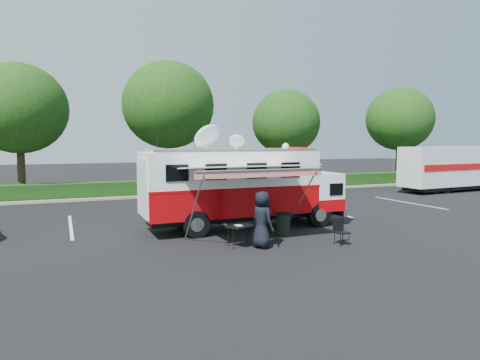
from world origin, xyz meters
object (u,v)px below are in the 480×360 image
Objects in this scene: folding_table at (241,227)px; semi_trailer at (460,167)px; command_truck at (243,186)px; trash_bin at (283,224)px.

folding_table is 23.02m from semi_trailer.
semi_trailer reaches higher than folding_table.
command_truck is 9.93× the size of trash_bin.
semi_trailer is at bearing 23.92° from folding_table.
trash_bin is 20.58m from semi_trailer.
trash_bin is at bearing -156.42° from semi_trailer.
folding_table is 2.47m from trash_bin.
folding_table is 0.10× the size of semi_trailer.
trash_bin is at bearing -63.62° from command_truck.
command_truck is 3.33m from folding_table.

